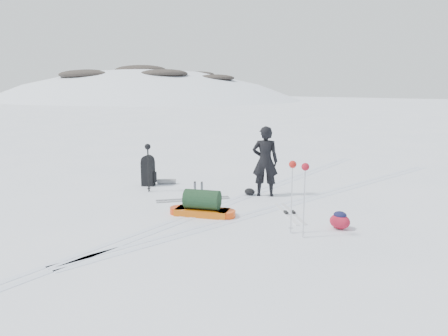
# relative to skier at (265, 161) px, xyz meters

# --- Properties ---
(ground) EXTENTS (200.00, 200.00, 0.00)m
(ground) POSITION_rel_skier_xyz_m (-0.30, -1.54, -0.98)
(ground) COLOR white
(ground) RESTS_ON ground
(ski_tracks) EXTENTS (3.38, 17.97, 0.01)m
(ski_tracks) POSITION_rel_skier_xyz_m (0.32, -0.66, -0.98)
(ski_tracks) COLOR silver
(ski_tracks) RESTS_ON ground
(skier) EXTENTS (0.86, 0.79, 1.96)m
(skier) POSITION_rel_skier_xyz_m (0.00, 0.00, 0.00)
(skier) COLOR black
(skier) RESTS_ON ground
(pulk_sled) EXTENTS (1.67, 1.10, 0.62)m
(pulk_sled) POSITION_rel_skier_xyz_m (-0.06, -2.51, -0.74)
(pulk_sled) COLOR #C1550B
(pulk_sled) RESTS_ON ground
(expedition_rucksack) EXTENTS (0.75, 0.99, 0.95)m
(expedition_rucksack) POSITION_rel_skier_xyz_m (-3.43, -1.21, -0.54)
(expedition_rucksack) COLOR black
(expedition_rucksack) RESTS_ON ground
(ski_poles_black) EXTENTS (0.17, 0.17, 1.41)m
(ski_poles_black) POSITION_rel_skier_xyz_m (-2.85, -1.78, 0.17)
(ski_poles_black) COLOR black
(ski_poles_black) RESTS_ON ground
(ski_poles_silver) EXTENTS (0.49, 0.22, 1.55)m
(ski_poles_silver) POSITION_rel_skier_xyz_m (2.40, -2.30, 0.31)
(ski_poles_silver) COLOR silver
(ski_poles_silver) RESTS_ON ground
(touring_skis_grey) EXTENTS (1.44, 1.78, 0.07)m
(touring_skis_grey) POSITION_rel_skier_xyz_m (-1.23, -1.60, -0.97)
(touring_skis_grey) COLOR gray
(touring_skis_grey) RESTS_ON ground
(touring_skis_white) EXTENTS (1.54, 1.39, 0.07)m
(touring_skis_white) POSITION_rel_skier_xyz_m (1.47, -1.07, -0.97)
(touring_skis_white) COLOR silver
(touring_skis_white) RESTS_ON ground
(rope_coil) EXTENTS (0.62, 0.62, 0.06)m
(rope_coil) POSITION_rel_skier_xyz_m (-0.69, -2.20, -0.95)
(rope_coil) COLOR #57B1D5
(rope_coil) RESTS_ON ground
(small_daypack) EXTENTS (0.57, 0.55, 0.39)m
(small_daypack) POSITION_rel_skier_xyz_m (2.89, -1.33, -0.79)
(small_daypack) COLOR maroon
(small_daypack) RESTS_ON ground
(thermos_pair) EXTENTS (0.20, 0.26, 0.28)m
(thermos_pair) POSITION_rel_skier_xyz_m (-1.85, -0.75, -0.85)
(thermos_pair) COLOR #4F5056
(thermos_pair) RESTS_ON ground
(stuff_sack) EXTENTS (0.35, 0.29, 0.20)m
(stuff_sack) POSITION_rel_skier_xyz_m (-0.35, -0.22, -0.88)
(stuff_sack) COLOR black
(stuff_sack) RESTS_ON ground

